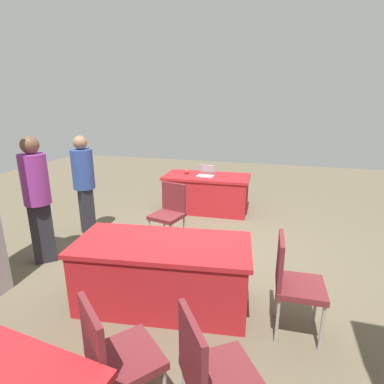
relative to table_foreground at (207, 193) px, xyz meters
The scene contains 12 objects.
ground_plane 1.97m from the table_foreground, 99.57° to the left, with size 14.40×14.40×0.00m, color brown.
table_foreground is the anchor object (origin of this frame).
table_mid_left 3.09m from the table_foreground, 94.60° to the left, with size 1.95×1.08×0.73m.
chair_near_front 4.48m from the table_foreground, 103.75° to the left, with size 0.61×0.61×0.97m.
chair_tucked_left 3.53m from the table_foreground, 116.49° to the left, with size 0.46×0.46×0.97m.
chair_aisle 4.41m from the table_foreground, 95.46° to the left, with size 0.62×0.62×0.96m.
chair_by_pillar 1.65m from the table_foreground, 82.85° to the left, with size 0.53×0.53×0.95m.
person_attendee_standing 3.20m from the table_foreground, 57.57° to the left, with size 0.48×0.48×1.74m.
person_attendee_browsing 2.41m from the table_foreground, 45.58° to the left, with size 0.48×0.48×1.64m.
laptop_silver 0.40m from the table_foreground, 70.27° to the left, with size 0.34×0.31×0.21m.
yarn_ball 0.59m from the table_foreground, ahead, with size 0.10×0.10×0.10m, color #B2382D.
scissors_red 0.49m from the table_foreground, behind, with size 0.18×0.04×0.01m, color red.
Camera 1 is at (-1.04, 3.91, 2.15)m, focal length 28.73 mm.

